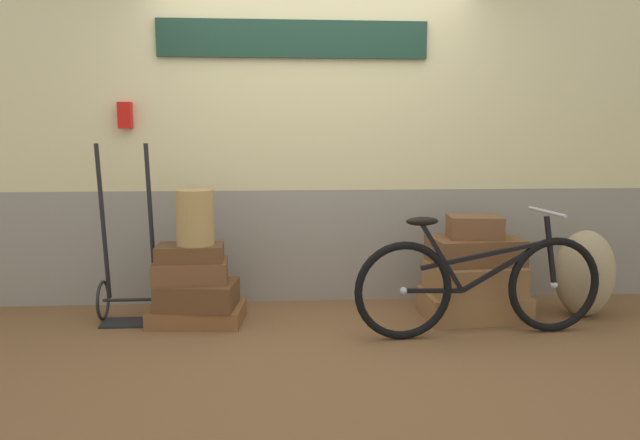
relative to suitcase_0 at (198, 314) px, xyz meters
The scene contains 14 objects.
ground 0.93m from the suitcase_0, 16.02° to the right, with size 10.12×5.20×0.06m, color brown.
station_building 1.69m from the suitcase_0, 33.40° to the left, with size 8.12×0.74×2.71m.
suitcase_0 is the anchor object (origin of this frame).
suitcase_1 0.16m from the suitcase_0, 75.75° to the right, with size 0.55×0.38×0.18m, color brown.
suitcase_2 0.33m from the suitcase_0, 161.44° to the right, with size 0.52×0.33×0.15m, color brown.
suitcase_3 0.46m from the suitcase_0, 167.18° to the right, with size 0.47×0.29×0.12m, color brown.
suitcase_4 2.06m from the suitcase_0, ahead, with size 0.74×0.49×0.19m, color olive.
suitcase_5 2.07m from the suitcase_0, ahead, with size 0.65×0.48×0.22m, color olive.
suitcase_6 2.12m from the suitcase_0, ahead, with size 0.65×0.42×0.19m, color brown.
suitcase_7 2.15m from the suitcase_0, ahead, with size 0.38×0.28×0.16m, color brown.
wicker_basket 0.72m from the suitcase_0, 73.45° to the right, with size 0.27×0.27×0.40m, color #A8844C.
luggage_trolley 0.56m from the suitcase_0, behind, with size 0.43×0.37×1.31m.
burlap_sack 2.92m from the suitcase_0, ahead, with size 0.44×0.37×0.66m, color #9E8966.
bicycle 2.03m from the suitcase_0, 12.43° to the right, with size 1.75×0.46×0.86m.
Camera 1 is at (-0.29, -3.93, 1.36)m, focal length 32.64 mm.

